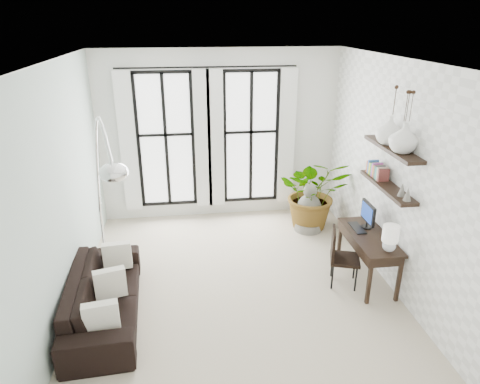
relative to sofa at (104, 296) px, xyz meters
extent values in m
plane|color=#C3B49B|center=(1.80, 0.51, -0.32)|extent=(5.00, 5.00, 0.00)
plane|color=white|center=(1.80, 0.51, 2.88)|extent=(5.00, 5.00, 0.00)
plane|color=#B1C5BC|center=(-0.45, 0.51, 1.28)|extent=(0.00, 5.00, 5.00)
plane|color=white|center=(4.05, 0.51, 1.28)|extent=(0.00, 5.00, 5.00)
plane|color=white|center=(1.80, 3.01, 1.28)|extent=(4.50, 0.00, 4.50)
cube|color=white|center=(0.80, 2.98, 1.23)|extent=(1.00, 0.02, 2.50)
cube|color=white|center=(0.12, 2.88, 1.23)|extent=(0.30, 0.04, 2.60)
cube|color=white|center=(1.48, 2.88, 1.23)|extent=(0.30, 0.04, 2.60)
cube|color=white|center=(2.40, 2.98, 1.23)|extent=(1.00, 0.02, 2.50)
cube|color=white|center=(1.72, 2.88, 1.23)|extent=(0.30, 0.04, 2.60)
cube|color=white|center=(3.08, 2.88, 1.23)|extent=(0.30, 0.04, 2.60)
cylinder|color=black|center=(1.60, 2.89, 2.56)|extent=(3.20, 0.03, 0.03)
cube|color=black|center=(3.91, 0.37, 1.18)|extent=(0.25, 1.30, 0.05)
cube|color=black|center=(3.91, 0.37, 1.73)|extent=(0.25, 1.30, 0.05)
cube|color=#C85A32|center=(3.91, 0.92, 1.30)|extent=(0.16, 0.04, 0.18)
cube|color=blue|center=(3.91, 0.88, 1.30)|extent=(0.16, 0.04, 0.18)
cube|color=yellow|center=(3.91, 0.83, 1.30)|extent=(0.16, 0.04, 0.18)
cube|color=green|center=(3.91, 0.79, 1.30)|extent=(0.16, 0.04, 0.18)
cube|color=#B150BB|center=(3.91, 0.74, 1.30)|extent=(0.16, 0.04, 0.18)
cube|color=orange|center=(3.91, 0.70, 1.30)|extent=(0.16, 0.04, 0.18)
cube|color=#565656|center=(3.91, 0.65, 1.30)|extent=(0.16, 0.04, 0.18)
cube|color=#32B19E|center=(3.91, 0.61, 1.30)|extent=(0.16, 0.04, 0.18)
cube|color=#CDA992|center=(3.91, 0.56, 1.30)|extent=(0.16, 0.04, 0.18)
cube|color=brown|center=(3.91, 0.52, 1.30)|extent=(0.16, 0.04, 0.18)
cone|color=gray|center=(3.91, -0.03, 1.30)|extent=(0.10, 0.10, 0.18)
cone|color=gray|center=(3.91, -0.18, 1.30)|extent=(0.10, 0.10, 0.18)
imported|color=black|center=(0.00, 0.00, 0.00)|extent=(0.97, 2.22, 0.63)
cube|color=silver|center=(0.10, -0.70, 0.18)|extent=(0.40, 0.12, 0.40)
cube|color=silver|center=(0.10, 0.00, 0.18)|extent=(0.40, 0.12, 0.40)
cube|color=silver|center=(0.10, 0.70, 0.18)|extent=(0.40, 0.12, 0.40)
imported|color=#2D7228|center=(3.45, 2.18, 0.38)|extent=(1.42, 1.28, 1.40)
cube|color=black|center=(3.75, 0.37, 0.41)|extent=(0.53, 1.26, 0.04)
cube|color=black|center=(3.73, 0.37, 0.32)|extent=(0.48, 1.20, 0.12)
cube|color=black|center=(3.54, -0.21, 0.04)|extent=(0.05, 0.05, 0.70)
cube|color=black|center=(3.96, -0.21, 0.04)|extent=(0.05, 0.05, 0.70)
cube|color=black|center=(3.54, 0.95, 0.04)|extent=(0.05, 0.05, 0.70)
cube|color=black|center=(3.96, 0.95, 0.04)|extent=(0.05, 0.05, 0.70)
cube|color=black|center=(3.80, 0.61, 0.68)|extent=(0.04, 0.42, 0.30)
cube|color=navy|center=(3.77, 0.61, 0.68)|extent=(0.00, 0.36, 0.24)
cube|color=black|center=(3.65, 0.61, 0.44)|extent=(0.15, 0.40, 0.02)
sphere|color=silver|center=(3.80, -0.11, 0.52)|extent=(0.18, 0.18, 0.18)
cylinder|color=white|center=(3.80, -0.11, 0.71)|extent=(0.22, 0.22, 0.22)
cube|color=black|center=(3.38, 0.30, 0.10)|extent=(0.52, 0.52, 0.05)
cube|color=black|center=(3.20, 0.36, 0.33)|extent=(0.16, 0.41, 0.46)
cylinder|color=black|center=(3.21, 0.14, -0.12)|extent=(0.03, 0.03, 0.39)
cylinder|color=black|center=(3.54, 0.14, -0.12)|extent=(0.03, 0.03, 0.39)
cylinder|color=black|center=(3.21, 0.47, -0.12)|extent=(0.03, 0.03, 0.39)
cylinder|color=black|center=(3.54, 0.47, -0.12)|extent=(0.03, 0.03, 0.39)
cylinder|color=silver|center=(-0.10, 0.89, -0.26)|extent=(0.39, 0.39, 0.11)
cylinder|color=silver|center=(-0.10, 0.89, 0.28)|extent=(0.04, 0.04, 1.08)
ellipsoid|color=silver|center=(0.30, 0.05, 1.68)|extent=(0.34, 0.34, 0.22)
cylinder|color=gray|center=(3.35, 2.07, -0.24)|extent=(0.50, 0.50, 0.15)
ellipsoid|color=gray|center=(3.35, 2.07, 0.11)|extent=(0.45, 0.45, 0.55)
sphere|color=gray|center=(3.35, 2.07, 0.46)|extent=(0.25, 0.25, 0.25)
imported|color=white|center=(3.91, 0.12, 1.95)|extent=(0.37, 0.37, 0.38)
imported|color=white|center=(3.91, 0.52, 1.95)|extent=(0.37, 0.37, 0.38)
camera|label=1|loc=(1.15, -4.84, 3.37)|focal=32.00mm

